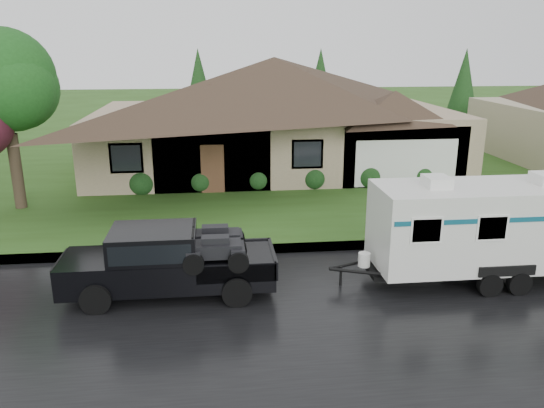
{
  "coord_description": "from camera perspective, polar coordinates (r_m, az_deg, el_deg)",
  "views": [
    {
      "loc": [
        -1.14,
        -13.44,
        6.3
      ],
      "look_at": [
        0.57,
        2.0,
        1.64
      ],
      "focal_mm": 35.0,
      "sensor_mm": 36.0,
      "label": 1
    }
  ],
  "objects": [
    {
      "name": "house_main",
      "position": [
        27.63,
        0.88,
        11.06
      ],
      "size": [
        19.44,
        10.8,
        6.9
      ],
      "color": "gray",
      "rests_on": "lawn"
    },
    {
      "name": "travel_trailer",
      "position": [
        15.68,
        22.37,
        -2.08
      ],
      "size": [
        6.69,
        2.35,
        3.0
      ],
      "color": "silver",
      "rests_on": "ground"
    },
    {
      "name": "curb",
      "position": [
        16.92,
        -2.01,
        -4.91
      ],
      "size": [
        140.0,
        0.5,
        0.15
      ],
      "primitive_type": "cube",
      "color": "gray",
      "rests_on": "ground"
    },
    {
      "name": "pickup_truck",
      "position": [
        14.1,
        -11.44,
        -5.88
      ],
      "size": [
        5.42,
        2.06,
        1.81
      ],
      "color": "black",
      "rests_on": "ground"
    },
    {
      "name": "tree_left_green",
      "position": [
        22.44,
        -26.81,
        11.11
      ],
      "size": [
        4.05,
        4.05,
        6.7
      ],
      "color": "#382B1E",
      "rests_on": "lawn"
    },
    {
      "name": "lawn",
      "position": [
        29.14,
        -3.93,
        4.31
      ],
      "size": [
        140.0,
        26.0,
        0.15
      ],
      "primitive_type": "cube",
      "color": "#2C4E18",
      "rests_on": "ground"
    },
    {
      "name": "ground",
      "position": [
        14.89,
        -1.34,
        -8.35
      ],
      "size": [
        140.0,
        140.0,
        0.0
      ],
      "primitive_type": "plane",
      "color": "#2C4E18",
      "rests_on": "ground"
    },
    {
      "name": "shrub_row",
      "position": [
        23.64,
        1.51,
        2.86
      ],
      "size": [
        13.6,
        1.0,
        1.0
      ],
      "color": "#143814",
      "rests_on": "lawn"
    },
    {
      "name": "road",
      "position": [
        13.11,
        -0.56,
        -12.01
      ],
      "size": [
        140.0,
        8.0,
        0.01
      ],
      "primitive_type": "cube",
      "color": "black",
      "rests_on": "ground"
    }
  ]
}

